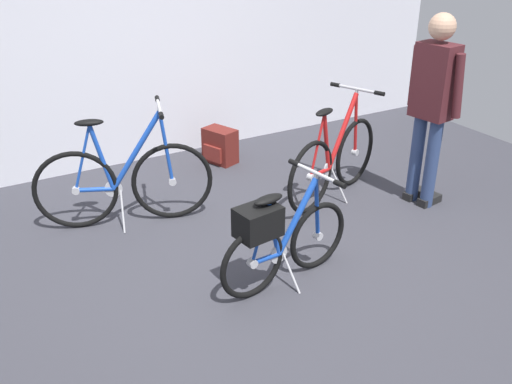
# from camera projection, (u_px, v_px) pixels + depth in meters

# --- Properties ---
(ground_plane) EXTENTS (7.41, 7.41, 0.00)m
(ground_plane) POSITION_uv_depth(u_px,v_px,m) (273.00, 279.00, 3.97)
(ground_plane) COLOR #38383F
(back_wall) EXTENTS (7.41, 0.10, 2.85)m
(back_wall) POSITION_uv_depth(u_px,v_px,m) (131.00, 18.00, 5.38)
(back_wall) COLOR silver
(back_wall) RESTS_ON ground_plane
(folding_bike_foreground) EXTENTS (1.08, 0.53, 0.77)m
(folding_bike_foreground) POSITION_uv_depth(u_px,v_px,m) (278.00, 237.00, 3.75)
(folding_bike_foreground) COLOR black
(folding_bike_foreground) RESTS_ON ground_plane
(display_bike_left) EXTENTS (1.37, 0.58, 0.99)m
(display_bike_left) POSITION_uv_depth(u_px,v_px,m) (124.00, 181.00, 4.55)
(display_bike_left) COLOR black
(display_bike_left) RESTS_ON ground_plane
(display_bike_right) EXTENTS (1.29, 0.63, 0.95)m
(display_bike_right) POSITION_uv_depth(u_px,v_px,m) (334.00, 160.00, 4.99)
(display_bike_right) COLOR black
(display_bike_right) RESTS_ON ground_plane
(visitor_near_wall) EXTENTS (0.31, 0.53, 1.63)m
(visitor_near_wall) POSITION_uv_depth(u_px,v_px,m) (432.00, 101.00, 4.65)
(visitor_near_wall) COLOR navy
(visitor_near_wall) RESTS_ON ground_plane
(backpack_on_floor) EXTENTS (0.32, 0.39, 0.36)m
(backpack_on_floor) POSITION_uv_depth(u_px,v_px,m) (220.00, 146.00, 5.81)
(backpack_on_floor) COLOR maroon
(backpack_on_floor) RESTS_ON ground_plane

